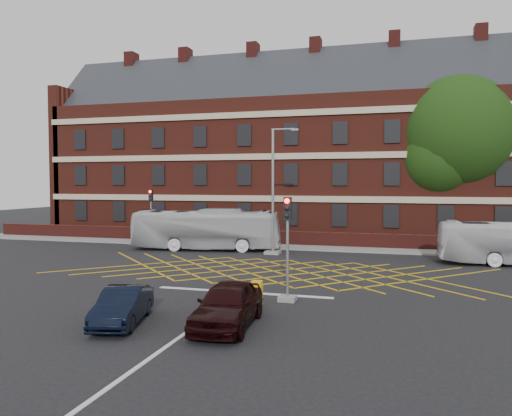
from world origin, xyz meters
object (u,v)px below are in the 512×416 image
(street_lamp, at_px, (274,212))
(utility_cabinet, at_px, (257,293))
(car_maroon, at_px, (228,304))
(car_navy, at_px, (123,306))
(bus_left, at_px, (206,229))
(deciduous_tree, at_px, (457,142))
(traffic_light_near, at_px, (287,258))
(traffic_light_far, at_px, (151,221))
(direction_signs, at_px, (139,226))

(street_lamp, distance_m, utility_cabinet, 14.25)
(car_maroon, bearing_deg, car_navy, -173.16)
(street_lamp, bearing_deg, car_maroon, -81.23)
(bus_left, xyz_separation_m, street_lamp, (5.16, -0.66, 1.40))
(car_navy, relative_size, car_maroon, 0.85)
(bus_left, relative_size, deciduous_tree, 0.80)
(deciduous_tree, height_order, traffic_light_near, deciduous_tree)
(deciduous_tree, height_order, traffic_light_far, deciduous_tree)
(traffic_light_near, distance_m, street_lamp, 13.42)
(street_lamp, bearing_deg, deciduous_tree, 38.43)
(deciduous_tree, xyz_separation_m, utility_cabinet, (-9.76, -23.69, -7.60))
(bus_left, height_order, street_lamp, street_lamp)
(bus_left, bearing_deg, car_maroon, -164.68)
(bus_left, relative_size, direction_signs, 4.82)
(car_maroon, distance_m, utility_cabinet, 3.18)
(bus_left, xyz_separation_m, car_navy, (4.17, -18.27, -0.85))
(car_navy, xyz_separation_m, utility_cabinet, (3.72, 3.83, -0.14))
(car_navy, bearing_deg, street_lamp, 72.14)
(car_maroon, distance_m, street_lamp, 17.27)
(car_maroon, bearing_deg, street_lamp, 95.10)
(street_lamp, bearing_deg, direction_signs, 167.62)
(bus_left, relative_size, car_navy, 2.81)
(bus_left, bearing_deg, deciduous_tree, -70.85)
(bus_left, relative_size, traffic_light_far, 2.48)
(traffic_light_near, relative_size, utility_cabinet, 4.47)
(street_lamp, xyz_separation_m, direction_signs, (-11.65, 2.56, -1.49))
(bus_left, height_order, direction_signs, bus_left)
(traffic_light_near, height_order, traffic_light_far, same)
(traffic_light_near, height_order, street_lamp, street_lamp)
(car_maroon, xyz_separation_m, deciduous_tree, (9.88, 26.86, 7.32))
(utility_cabinet, bearing_deg, car_navy, -134.19)
(car_navy, distance_m, traffic_light_near, 6.84)
(car_navy, height_order, traffic_light_far, traffic_light_far)
(car_maroon, xyz_separation_m, traffic_light_far, (-13.47, 20.06, 1.01))
(traffic_light_far, bearing_deg, utility_cabinet, -51.20)
(car_navy, height_order, car_maroon, car_maroon)
(deciduous_tree, distance_m, street_lamp, 16.78)
(deciduous_tree, bearing_deg, direction_signs, -163.06)
(car_maroon, relative_size, direction_signs, 2.02)
(traffic_light_far, bearing_deg, direction_signs, -144.96)
(deciduous_tree, relative_size, traffic_light_near, 3.11)
(bus_left, xyz_separation_m, car_maroon, (7.78, -17.60, -0.72))
(car_navy, bearing_deg, direction_signs, 103.22)
(deciduous_tree, bearing_deg, car_navy, -116.10)
(traffic_light_far, bearing_deg, traffic_light_near, -47.50)
(traffic_light_near, bearing_deg, street_lamp, 106.35)
(car_navy, bearing_deg, utility_cabinet, 31.17)
(car_navy, height_order, direction_signs, direction_signs)
(car_navy, relative_size, deciduous_tree, 0.28)
(street_lamp, relative_size, utility_cabinet, 8.85)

